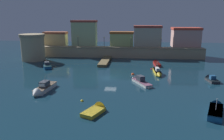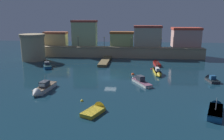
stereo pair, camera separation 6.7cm
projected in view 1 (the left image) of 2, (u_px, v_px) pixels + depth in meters
The scene contains 20 objects.
ground_plane at pixel (110, 78), 47.86m from camera, with size 141.27×141.27×0.00m, color #112D3D.
quay_wall at pixel (119, 52), 71.81m from camera, with size 52.90×3.49×3.30m.
old_town_backdrop at pixel (130, 36), 73.98m from camera, with size 51.67×6.01×8.54m.
fortress_tower at pixel (33, 47), 66.46m from camera, with size 7.27×7.27×7.77m.
pier_dock at pixel (105, 61), 64.32m from camera, with size 2.36×13.58×0.70m.
quay_lamp_0 at pixel (78, 40), 72.19m from camera, with size 0.32×0.32×3.37m.
quay_lamp_1 at pixel (104, 40), 71.38m from camera, with size 0.32×0.32×3.22m.
quay_lamp_2 at pixel (131, 41), 70.56m from camera, with size 0.32×0.32×3.15m.
quay_lamp_3 at pixel (161, 41), 69.66m from camera, with size 0.32×0.32×3.07m.
moored_boat_0 at pixel (156, 63), 61.39m from camera, with size 1.73×6.87×1.27m.
moored_boat_1 at pixel (211, 79), 45.77m from camera, with size 2.17×4.32×1.84m.
moored_boat_2 at pixel (47, 65), 58.08m from camera, with size 4.18×5.94×2.89m.
moored_boat_3 at pixel (97, 109), 30.99m from camera, with size 3.48×4.77×1.80m.
moored_boat_4 at pixel (157, 72), 50.88m from camera, with size 1.53×7.27×3.03m.
moored_boat_5 at pixel (139, 80), 44.36m from camera, with size 4.48×6.98×1.97m.
moored_boat_6 at pixel (43, 89), 38.98m from camera, with size 2.41×7.36×3.02m.
moored_boat_7 at pixel (216, 109), 30.66m from camera, with size 3.88×6.62×2.83m.
mooring_buoy_0 at pixel (151, 69), 55.88m from camera, with size 0.46×0.46×0.46m, color red.
mooring_buoy_1 at pixel (133, 74), 50.75m from camera, with size 0.70×0.70×0.70m, color #EA4C19.
mooring_buoy_2 at pixel (82, 101), 34.76m from camera, with size 0.47×0.47×0.47m, color yellow.
Camera 1 is at (4.95, -45.90, 12.76)m, focal length 36.00 mm.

